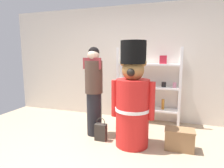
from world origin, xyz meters
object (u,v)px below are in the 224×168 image
(shopping_bag, at_px, (101,132))
(display_crate, at_px, (179,139))
(merchandise_shelf, at_px, (148,84))
(teddy_bear_guard, at_px, (133,100))
(person_shopper, at_px, (94,90))

(shopping_bag, distance_m, display_crate, 1.31)
(shopping_bag, bearing_deg, merchandise_shelf, 61.97)
(display_crate, bearing_deg, teddy_bear_guard, -173.66)
(teddy_bear_guard, bearing_deg, shopping_bag, -179.49)
(display_crate, bearing_deg, person_shopper, 175.53)
(merchandise_shelf, bearing_deg, shopping_bag, -118.03)
(person_shopper, height_order, shopping_bag, person_shopper)
(merchandise_shelf, relative_size, person_shopper, 1.01)
(person_shopper, relative_size, shopping_bag, 3.96)
(merchandise_shelf, xyz_separation_m, person_shopper, (-0.86, -1.01, 0.01))
(teddy_bear_guard, bearing_deg, person_shopper, 165.29)
(person_shopper, distance_m, shopping_bag, 0.76)
(merchandise_shelf, distance_m, display_crate, 1.47)
(person_shopper, xyz_separation_m, shopping_bag, (0.21, -0.21, -0.70))
(teddy_bear_guard, height_order, shopping_bag, teddy_bear_guard)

